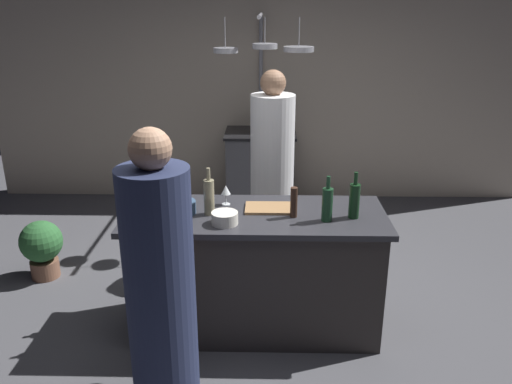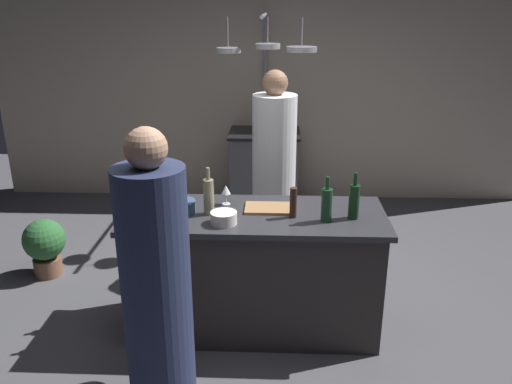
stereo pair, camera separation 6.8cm
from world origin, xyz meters
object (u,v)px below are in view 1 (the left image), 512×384
(wine_glass_near_left_guest, at_px, (180,186))
(bar_stool_left, at_px, (172,330))
(wine_bottle_white, at_px, (209,196))
(wine_bottle_green, at_px, (327,204))
(mixing_bowl_blue, at_px, (180,207))
(guest_left, at_px, (161,301))
(cutting_board, at_px, (268,208))
(pepper_mill, at_px, (294,202))
(chef, at_px, (272,180))
(wine_bottle_rose, at_px, (149,200))
(mixing_bowl_ceramic, at_px, (225,218))
(potted_plant, at_px, (42,246))
(wine_bottle_amber, at_px, (150,191))
(wine_glass_near_right_guest, at_px, (226,191))
(stove_range, at_px, (260,169))
(wine_bottle_red, at_px, (354,200))

(wine_glass_near_left_guest, bearing_deg, bar_stool_left, -86.50)
(wine_bottle_white, xyz_separation_m, wine_bottle_green, (0.79, -0.09, -0.01))
(mixing_bowl_blue, bearing_deg, guest_left, -87.09)
(bar_stool_left, height_order, cutting_board, cutting_board)
(pepper_mill, bearing_deg, wine_glass_near_left_guest, 159.02)
(mixing_bowl_blue, bearing_deg, wine_bottle_white, -4.87)
(chef, xyz_separation_m, wine_bottle_rose, (-0.83, -1.05, 0.21))
(wine_bottle_white, relative_size, mixing_bowl_ceramic, 1.90)
(potted_plant, relative_size, wine_bottle_rose, 1.57)
(guest_left, distance_m, wine_bottle_green, 1.29)
(wine_bottle_amber, bearing_deg, wine_bottle_rose, -78.96)
(cutting_board, bearing_deg, wine_bottle_white, -166.10)
(wine_bottle_amber, height_order, wine_glass_near_right_guest, wine_bottle_amber)
(guest_left, height_order, wine_bottle_rose, guest_left)
(stove_range, relative_size, mixing_bowl_blue, 4.05)
(guest_left, distance_m, wine_bottle_red, 1.47)
(stove_range, relative_size, wine_bottle_white, 2.69)
(guest_left, bearing_deg, mixing_bowl_blue, 92.91)
(pepper_mill, distance_m, wine_bottle_red, 0.40)
(stove_range, distance_m, pepper_mill, 2.58)
(wine_bottle_green, distance_m, wine_glass_near_right_guest, 0.74)
(chef, relative_size, pepper_mill, 8.38)
(potted_plant, height_order, wine_bottle_rose, wine_bottle_rose)
(potted_plant, xyz_separation_m, wine_glass_near_right_guest, (1.64, -0.53, 0.71))
(guest_left, bearing_deg, potted_plant, 130.03)
(potted_plant, bearing_deg, wine_bottle_amber, -26.94)
(wine_bottle_rose, relative_size, mixing_bowl_blue, 1.51)
(stove_range, xyz_separation_m, wine_bottle_red, (0.66, -2.51, 0.58))
(cutting_board, bearing_deg, mixing_bowl_blue, -172.32)
(wine_bottle_rose, height_order, mixing_bowl_ceramic, wine_bottle_rose)
(mixing_bowl_blue, bearing_deg, wine_bottle_red, -2.59)
(guest_left, distance_m, potted_plant, 2.21)
(wine_glass_near_right_guest, bearing_deg, bar_stool_left, -110.24)
(cutting_board, height_order, wine_glass_near_left_guest, wine_glass_near_left_guest)
(pepper_mill, bearing_deg, chef, 97.69)
(bar_stool_left, relative_size, wine_bottle_green, 2.19)
(guest_left, bearing_deg, pepper_mill, 51.17)
(wine_bottle_white, bearing_deg, mixing_bowl_blue, 175.13)
(wine_bottle_green, xyz_separation_m, mixing_bowl_blue, (-0.99, 0.11, -0.08))
(pepper_mill, bearing_deg, potted_plant, 160.59)
(potted_plant, relative_size, cutting_board, 1.62)
(stove_range, bearing_deg, wine_bottle_green, -79.54)
(wine_glass_near_right_guest, height_order, wine_glass_near_left_guest, same)
(wine_glass_near_right_guest, bearing_deg, mixing_bowl_blue, -151.50)
(mixing_bowl_ceramic, bearing_deg, guest_left, -109.43)
(cutting_board, bearing_deg, stove_range, 92.09)
(wine_bottle_green, distance_m, wine_bottle_amber, 1.25)
(wine_bottle_green, distance_m, wine_glass_near_left_guest, 1.09)
(pepper_mill, relative_size, wine_bottle_white, 0.63)
(wine_bottle_red, height_order, wine_bottle_amber, wine_bottle_red)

